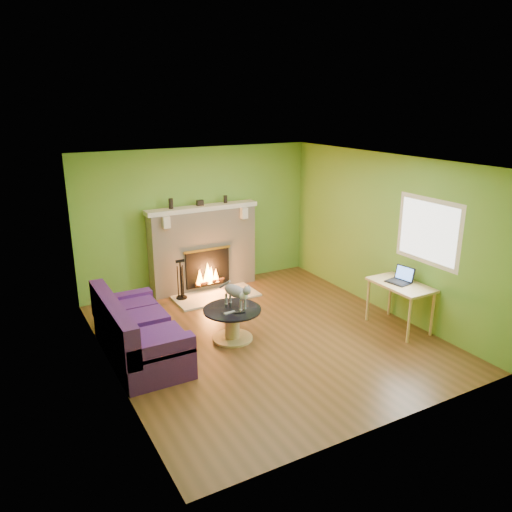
{
  "coord_description": "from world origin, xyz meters",
  "views": [
    {
      "loc": [
        -3.42,
        -5.89,
        3.4
      ],
      "look_at": [
        0.06,
        0.4,
        1.14
      ],
      "focal_mm": 35.0,
      "sensor_mm": 36.0,
      "label": 1
    }
  ],
  "objects": [
    {
      "name": "wall_back",
      "position": [
        0.0,
        2.5,
        1.3
      ],
      "size": [
        5.0,
        0.0,
        5.0
      ],
      "primitive_type": "plane",
      "rotation": [
        1.57,
        0.0,
        0.0
      ],
      "color": "#619430",
      "rests_on": "floor"
    },
    {
      "name": "wall_right",
      "position": [
        2.25,
        0.0,
        1.3
      ],
      "size": [
        0.0,
        5.0,
        5.0
      ],
      "primitive_type": "plane",
      "rotation": [
        1.57,
        0.0,
        -1.57
      ],
      "color": "#619430",
      "rests_on": "floor"
    },
    {
      "name": "remote_black",
      "position": [
        -0.46,
        -0.03,
        0.49
      ],
      "size": [
        0.17,
        0.08,
        0.02
      ],
      "primitive_type": "cube",
      "rotation": [
        0.0,
        0.0,
        -0.23
      ],
      "color": "black",
      "rests_on": "coffee_table"
    },
    {
      "name": "window_frame",
      "position": [
        2.24,
        -0.9,
        1.55
      ],
      "size": [
        0.0,
        1.2,
        1.2
      ],
      "primitive_type": "plane",
      "rotation": [
        1.57,
        0.0,
        -1.57
      ],
      "color": "silver",
      "rests_on": "wall_right"
    },
    {
      "name": "sofa",
      "position": [
        -1.86,
        0.34,
        0.34
      ],
      "size": [
        0.89,
        1.94,
        0.87
      ],
      "color": "#40195F",
      "rests_on": "floor"
    },
    {
      "name": "fire_tools",
      "position": [
        -0.59,
        1.95,
        0.39
      ],
      "size": [
        0.19,
        0.19,
        0.72
      ],
      "primitive_type": null,
      "color": "black",
      "rests_on": "hearth"
    },
    {
      "name": "mantel",
      "position": [
        0.0,
        2.3,
        1.54
      ],
      "size": [
        2.1,
        0.28,
        0.08
      ],
      "primitive_type": "cube",
      "color": "beige",
      "rests_on": "fireplace"
    },
    {
      "name": "window_pane",
      "position": [
        2.23,
        -0.9,
        1.55
      ],
      "size": [
        0.0,
        1.06,
        1.06
      ],
      "primitive_type": "plane",
      "rotation": [
        1.57,
        0.0,
        -1.57
      ],
      "color": "white",
      "rests_on": "wall_right"
    },
    {
      "name": "remote_silver",
      "position": [
        -0.58,
        0.03,
        0.49
      ],
      "size": [
        0.17,
        0.06,
        0.02
      ],
      "primitive_type": "cube",
      "rotation": [
        0.0,
        0.0,
        0.09
      ],
      "color": "gray",
      "rests_on": "coffee_table"
    },
    {
      "name": "mantel_box",
      "position": [
        -0.03,
        2.33,
        1.63
      ],
      "size": [
        0.12,
        0.08,
        0.1
      ],
      "primitive_type": "cube",
      "color": "black",
      "rests_on": "mantel"
    },
    {
      "name": "cat",
      "position": [
        -0.4,
        0.2,
        0.68
      ],
      "size": [
        0.39,
        0.68,
        0.4
      ],
      "primitive_type": null,
      "rotation": [
        0.0,
        0.0,
        0.26
      ],
      "color": "slate",
      "rests_on": "coffee_table"
    },
    {
      "name": "wall_left",
      "position": [
        -2.25,
        0.0,
        1.3
      ],
      "size": [
        0.0,
        5.0,
        5.0
      ],
      "primitive_type": "plane",
      "rotation": [
        1.57,
        0.0,
        1.57
      ],
      "color": "#619430",
      "rests_on": "floor"
    },
    {
      "name": "mantel_vase_left",
      "position": [
        -0.58,
        2.33,
        1.67
      ],
      "size": [
        0.08,
        0.08,
        0.18
      ],
      "primitive_type": "cylinder",
      "color": "black",
      "rests_on": "mantel"
    },
    {
      "name": "coffee_table",
      "position": [
        -0.48,
        0.15,
        0.28
      ],
      "size": [
        0.85,
        0.85,
        0.48
      ],
      "color": "tan",
      "rests_on": "floor"
    },
    {
      "name": "laptop",
      "position": [
        1.93,
        -0.69,
        0.85
      ],
      "size": [
        0.34,
        0.37,
        0.25
      ],
      "primitive_type": null,
      "rotation": [
        0.0,
        0.0,
        0.17
      ],
      "color": "black",
      "rests_on": "desk"
    },
    {
      "name": "hearth",
      "position": [
        0.0,
        1.8,
        0.01
      ],
      "size": [
        1.5,
        0.75,
        0.03
      ],
      "primitive_type": "cube",
      "color": "beige",
      "rests_on": "floor"
    },
    {
      "name": "floor",
      "position": [
        0.0,
        0.0,
        0.0
      ],
      "size": [
        5.0,
        5.0,
        0.0
      ],
      "primitive_type": "plane",
      "color": "#573618",
      "rests_on": "ground"
    },
    {
      "name": "wall_front",
      "position": [
        0.0,
        -2.5,
        1.3
      ],
      "size": [
        5.0,
        0.0,
        5.0
      ],
      "primitive_type": "plane",
      "rotation": [
        -1.57,
        0.0,
        0.0
      ],
      "color": "#619430",
      "rests_on": "floor"
    },
    {
      "name": "fireplace",
      "position": [
        0.0,
        2.32,
        0.77
      ],
      "size": [
        2.1,
        0.46,
        1.58
      ],
      "color": "#BDB29C",
      "rests_on": "floor"
    },
    {
      "name": "mantel_vase_right",
      "position": [
        0.48,
        2.33,
        1.65
      ],
      "size": [
        0.07,
        0.07,
        0.14
      ],
      "primitive_type": "cylinder",
      "color": "black",
      "rests_on": "mantel"
    },
    {
      "name": "ceiling",
      "position": [
        0.0,
        0.0,
        2.6
      ],
      "size": [
        5.0,
        5.0,
        0.0
      ],
      "primitive_type": "plane",
      "rotation": [
        3.14,
        0.0,
        0.0
      ],
      "color": "white",
      "rests_on": "wall_back"
    },
    {
      "name": "desk",
      "position": [
        1.95,
        -0.74,
        0.64
      ],
      "size": [
        0.57,
        0.99,
        0.73
      ],
      "color": "tan",
      "rests_on": "floor"
    }
  ]
}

